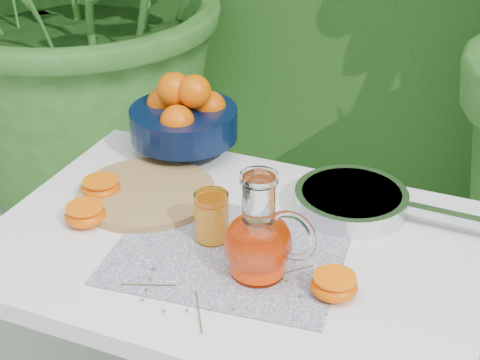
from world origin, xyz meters
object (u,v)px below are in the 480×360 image
at_px(white_table, 236,272).
at_px(saute_pan, 353,200).
at_px(cutting_board, 147,193).
at_px(juice_pitcher, 259,241).
at_px(fruit_bowl, 184,116).

bearing_deg(white_table, saute_pan, 47.59).
bearing_deg(white_table, cutting_board, 162.59).
relative_size(white_table, juice_pitcher, 4.71).
xyz_separation_m(white_table, cutting_board, (-0.25, 0.08, 0.09)).
height_order(cutting_board, juice_pitcher, juice_pitcher).
bearing_deg(juice_pitcher, white_table, 133.59).
bearing_deg(saute_pan, cutting_board, -163.90).
relative_size(juice_pitcher, saute_pan, 0.49).
distance_m(white_table, saute_pan, 0.30).
relative_size(white_table, saute_pan, 2.31).
height_order(fruit_bowl, juice_pitcher, juice_pitcher).
bearing_deg(saute_pan, juice_pitcher, -109.07).
xyz_separation_m(cutting_board, saute_pan, (0.44, 0.13, 0.02)).
distance_m(fruit_bowl, saute_pan, 0.48).
bearing_deg(juice_pitcher, cutting_board, 153.39).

